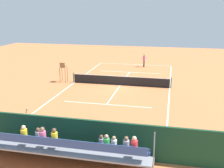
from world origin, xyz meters
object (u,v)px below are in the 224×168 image
at_px(courtside_bench, 127,142).
at_px(tennis_player, 144,60).
at_px(umpire_chair, 63,70).
at_px(equipment_bag, 93,146).
at_px(tennis_net, 120,80).
at_px(tennis_ball_near, 155,74).
at_px(bleacher_stand, 66,148).
at_px(tennis_racket, 139,65).
at_px(line_judge, 26,124).

height_order(courtside_bench, tennis_player, tennis_player).
xyz_separation_m(umpire_chair, equipment_bag, (-7.18, 13.33, -1.13)).
bearing_deg(courtside_bench, umpire_chair, -55.34).
bearing_deg(tennis_net, tennis_ball_near, -119.31).
bearing_deg(bleacher_stand, equipment_bag, -112.15).
relative_size(tennis_player, tennis_racket, 3.39).
bearing_deg(tennis_racket, line_judge, 80.61).
xyz_separation_m(tennis_ball_near, line_judge, (6.44, 18.85, 0.98)).
bearing_deg(umpire_chair, tennis_player, -128.07).
xyz_separation_m(umpire_chair, tennis_player, (-7.59, -9.69, -0.30)).
height_order(tennis_net, umpire_chair, umpire_chair).
height_order(umpire_chair, tennis_player, umpire_chair).
xyz_separation_m(equipment_bag, tennis_player, (-0.41, -23.02, 0.84)).
distance_m(courtside_bench, tennis_player, 22.95).
relative_size(umpire_chair, tennis_player, 1.11).
distance_m(tennis_net, tennis_racket, 10.48).
bearing_deg(tennis_racket, umpire_chair, 56.90).
distance_m(tennis_net, tennis_ball_near, 6.56).
bearing_deg(tennis_player, courtside_bench, 93.83).
bearing_deg(bleacher_stand, tennis_ball_near, -98.18).
bearing_deg(tennis_net, tennis_player, -98.23).
relative_size(umpire_chair, equipment_bag, 2.38).
bearing_deg(bleacher_stand, tennis_player, -92.79).
height_order(courtside_bench, line_judge, line_judge).
distance_m(equipment_bag, line_judge, 4.31).
bearing_deg(equipment_bag, bleacher_stand, 67.85).
distance_m(equipment_bag, tennis_ball_near, 19.24).
height_order(courtside_bench, equipment_bag, courtside_bench).
bearing_deg(umpire_chair, tennis_racket, -123.10).
relative_size(bleacher_stand, tennis_racket, 15.93).
bearing_deg(tennis_ball_near, line_judge, 71.13).
xyz_separation_m(bleacher_stand, umpire_chair, (6.37, -15.32, 0.34)).
bearing_deg(courtside_bench, line_judge, -1.21).
bearing_deg(courtside_bench, equipment_bag, 3.78).
relative_size(tennis_racket, tennis_ball_near, 8.62).
bearing_deg(equipment_bag, umpire_chair, -61.67).
bearing_deg(line_judge, tennis_racket, -99.39).
relative_size(umpire_chair, line_judge, 1.11).
bearing_deg(tennis_ball_near, umpire_chair, 31.59).
distance_m(tennis_net, tennis_player, 9.73).
bearing_deg(tennis_player, umpire_chair, 51.93).
relative_size(tennis_net, equipment_bag, 11.44).
relative_size(courtside_bench, tennis_ball_near, 27.27).
relative_size(tennis_net, line_judge, 5.35).
relative_size(bleacher_stand, courtside_bench, 5.03).
height_order(tennis_racket, tennis_ball_near, tennis_ball_near).
xyz_separation_m(tennis_net, umpire_chair, (6.20, 0.07, 0.81)).
distance_m(bleacher_stand, equipment_bag, 2.29).
bearing_deg(tennis_player, tennis_racket, -48.68).
distance_m(tennis_net, courtside_bench, 13.59).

